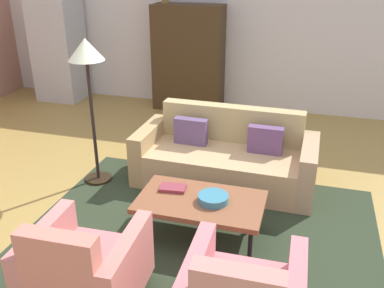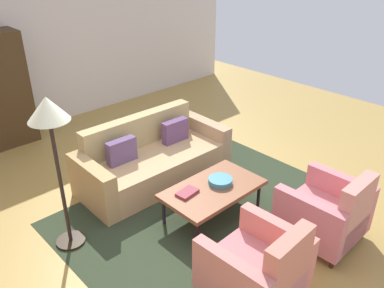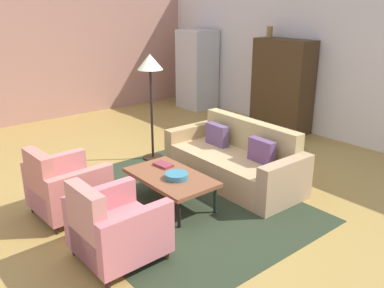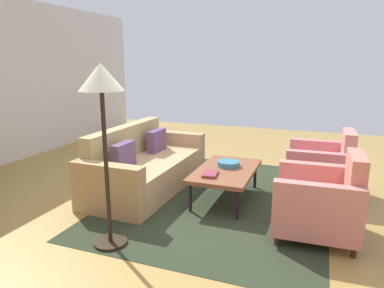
{
  "view_description": "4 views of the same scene",
  "coord_description": "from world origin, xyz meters",
  "px_view_note": "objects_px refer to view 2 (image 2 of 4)",
  "views": [
    {
      "loc": [
        1.3,
        -3.52,
        2.51
      ],
      "look_at": [
        0.21,
        0.25,
        0.77
      ],
      "focal_mm": 39.53,
      "sensor_mm": 36.0,
      "label": 1
    },
    {
      "loc": [
        -2.47,
        -2.89,
        3.01
      ],
      "look_at": [
        0.68,
        0.45,
        0.64
      ],
      "focal_mm": 37.35,
      "sensor_mm": 36.0,
      "label": 2
    },
    {
      "loc": [
        4.27,
        -3.02,
        2.5
      ],
      "look_at": [
        0.49,
        0.1,
        0.78
      ],
      "focal_mm": 38.44,
      "sensor_mm": 36.0,
      "label": 3
    },
    {
      "loc": [
        -3.68,
        -1.27,
        1.73
      ],
      "look_at": [
        0.46,
        0.29,
        0.68
      ],
      "focal_mm": 32.64,
      "sensor_mm": 36.0,
      "label": 4
    }
  ],
  "objects_px": {
    "armchair_left": "(260,270)",
    "armchair_right": "(328,214)",
    "couch": "(151,160)",
    "book_stack": "(187,193)",
    "coffee_table": "(213,190)",
    "floor_lamp": "(50,124)",
    "fruit_bowl": "(220,181)"
  },
  "relations": [
    {
      "from": "armchair_right",
      "to": "book_stack",
      "type": "xyz_separation_m",
      "value": [
        -0.91,
        1.28,
        0.08
      ]
    },
    {
      "from": "couch",
      "to": "floor_lamp",
      "type": "height_order",
      "value": "floor_lamp"
    },
    {
      "from": "armchair_left",
      "to": "floor_lamp",
      "type": "relative_size",
      "value": 0.51
    },
    {
      "from": "coffee_table",
      "to": "armchair_left",
      "type": "xyz_separation_m",
      "value": [
        -0.6,
        -1.17,
        -0.02
      ]
    },
    {
      "from": "armchair_right",
      "to": "floor_lamp",
      "type": "xyz_separation_m",
      "value": [
        -2.1,
        1.91,
        1.1
      ]
    },
    {
      "from": "fruit_bowl",
      "to": "armchair_right",
      "type": "bearing_deg",
      "value": -67.73
    },
    {
      "from": "armchair_right",
      "to": "floor_lamp",
      "type": "relative_size",
      "value": 0.51
    },
    {
      "from": "couch",
      "to": "book_stack",
      "type": "xyz_separation_m",
      "value": [
        -0.31,
        -1.08,
        0.13
      ]
    },
    {
      "from": "armchair_left",
      "to": "fruit_bowl",
      "type": "bearing_deg",
      "value": 56.09
    },
    {
      "from": "couch",
      "to": "armchair_right",
      "type": "bearing_deg",
      "value": 105.29
    },
    {
      "from": "armchair_right",
      "to": "floor_lamp",
      "type": "bearing_deg",
      "value": 136.57
    },
    {
      "from": "coffee_table",
      "to": "armchair_left",
      "type": "height_order",
      "value": "armchair_left"
    },
    {
      "from": "coffee_table",
      "to": "floor_lamp",
      "type": "relative_size",
      "value": 0.7
    },
    {
      "from": "coffee_table",
      "to": "book_stack",
      "type": "xyz_separation_m",
      "value": [
        -0.31,
        0.11,
        0.05
      ]
    },
    {
      "from": "floor_lamp",
      "to": "book_stack",
      "type": "bearing_deg",
      "value": -28.12
    },
    {
      "from": "couch",
      "to": "coffee_table",
      "type": "distance_m",
      "value": 1.19
    },
    {
      "from": "fruit_bowl",
      "to": "armchair_left",
      "type": "bearing_deg",
      "value": -121.73
    },
    {
      "from": "coffee_table",
      "to": "armchair_right",
      "type": "xyz_separation_m",
      "value": [
        0.6,
        -1.17,
        -0.02
      ]
    },
    {
      "from": "book_stack",
      "to": "couch",
      "type": "bearing_deg",
      "value": 73.71
    },
    {
      "from": "book_stack",
      "to": "floor_lamp",
      "type": "bearing_deg",
      "value": 151.88
    },
    {
      "from": "coffee_table",
      "to": "armchair_right",
      "type": "distance_m",
      "value": 1.31
    },
    {
      "from": "armchair_left",
      "to": "book_stack",
      "type": "relative_size",
      "value": 3.26
    },
    {
      "from": "armchair_left",
      "to": "armchair_right",
      "type": "bearing_deg",
      "value": -2.19
    },
    {
      "from": "coffee_table",
      "to": "floor_lamp",
      "type": "height_order",
      "value": "floor_lamp"
    },
    {
      "from": "couch",
      "to": "coffee_table",
      "type": "xyz_separation_m",
      "value": [
        -0.0,
        -1.19,
        0.08
      ]
    },
    {
      "from": "armchair_left",
      "to": "armchair_right",
      "type": "height_order",
      "value": "same"
    },
    {
      "from": "fruit_bowl",
      "to": "couch",
      "type": "bearing_deg",
      "value": 95.88
    },
    {
      "from": "floor_lamp",
      "to": "armchair_left",
      "type": "bearing_deg",
      "value": -64.78
    },
    {
      "from": "armchair_right",
      "to": "coffee_table",
      "type": "bearing_deg",
      "value": 116.15
    },
    {
      "from": "armchair_left",
      "to": "armchair_right",
      "type": "xyz_separation_m",
      "value": [
        1.2,
        -0.0,
        0.0
      ]
    },
    {
      "from": "armchair_right",
      "to": "book_stack",
      "type": "bearing_deg",
      "value": 124.49
    },
    {
      "from": "book_stack",
      "to": "floor_lamp",
      "type": "xyz_separation_m",
      "value": [
        -1.18,
        0.63,
        1.02
      ]
    }
  ]
}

